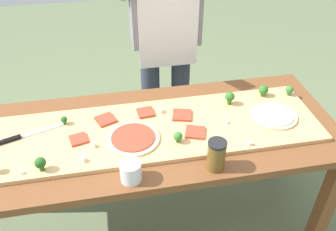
{
  "coord_description": "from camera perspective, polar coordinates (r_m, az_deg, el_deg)",
  "views": [
    {
      "loc": [
        -0.14,
        -1.32,
        1.86
      ],
      "look_at": [
        0.1,
        -0.02,
        0.85
      ],
      "focal_mm": 38.5,
      "sensor_mm": 36.0,
      "label": 1
    }
  ],
  "objects": [
    {
      "name": "broccoli_floret_back_mid",
      "position": [
        1.87,
        9.75,
        2.89
      ],
      "size": [
        0.05,
        0.05,
        0.07
      ],
      "color": "#366618",
      "rests_on": "cutting_board"
    },
    {
      "name": "pizza_slice_center",
      "position": [
        1.69,
        -13.98,
        -3.67
      ],
      "size": [
        0.09,
        0.09,
        0.01
      ],
      "primitive_type": "cube",
      "rotation": [
        0.0,
        0.0,
        0.23
      ],
      "color": "#BC3D28",
      "rests_on": "cutting_board"
    },
    {
      "name": "pizza_slice_near_right",
      "position": [
        1.78,
        -9.86,
        -0.63
      ],
      "size": [
        0.11,
        0.11,
        0.01
      ],
      "primitive_type": "cube",
      "rotation": [
        0.0,
        0.0,
        0.38
      ],
      "color": "#BC3D28",
      "rests_on": "cutting_board"
    },
    {
      "name": "broccoli_floret_front_mid",
      "position": [
        1.57,
        -19.55,
        -7.13
      ],
      "size": [
        0.05,
        0.05,
        0.06
      ],
      "color": "#2C5915",
      "rests_on": "cutting_board"
    },
    {
      "name": "flour_cup",
      "position": [
        1.49,
        -5.89,
        -8.94
      ],
      "size": [
        0.09,
        0.09,
        0.09
      ],
      "color": "white",
      "rests_on": "prep_table"
    },
    {
      "name": "pizza_slice_near_left",
      "position": [
        1.69,
        4.31,
        -2.65
      ],
      "size": [
        0.11,
        0.11,
        0.01
      ],
      "primitive_type": "cube",
      "rotation": [
        0.0,
        0.0,
        -0.33
      ],
      "color": "#BC3D28",
      "rests_on": "cutting_board"
    },
    {
      "name": "pizza_slice_far_left",
      "position": [
        1.79,
        2.23,
        0.07
      ],
      "size": [
        0.11,
        0.11,
        0.01
      ],
      "primitive_type": "cube",
      "rotation": [
        0.0,
        0.0,
        -0.26
      ],
      "color": "#BC3D28",
      "rests_on": "cutting_board"
    },
    {
      "name": "cheese_crumble_c",
      "position": [
        1.64,
        -11.75,
        -4.62
      ],
      "size": [
        0.03,
        0.03,
        0.02
      ],
      "primitive_type": "cube",
      "rotation": [
        0.0,
        0.0,
        1.21
      ],
      "color": "white",
      "rests_on": "cutting_board"
    },
    {
      "name": "broccoli_floret_center_left",
      "position": [
        2.03,
        18.66,
        3.88
      ],
      "size": [
        0.04,
        0.04,
        0.06
      ],
      "color": "#3F7220",
      "rests_on": "cutting_board"
    },
    {
      "name": "pizza_whole_tomato_red",
      "position": [
        1.66,
        -5.55,
        -3.58
      ],
      "size": [
        0.24,
        0.24,
        0.02
      ],
      "color": "beige",
      "rests_on": "cutting_board"
    },
    {
      "name": "cheese_crumble_d",
      "position": [
        1.81,
        -1.02,
        0.78
      ],
      "size": [
        0.03,
        0.03,
        0.02
      ],
      "primitive_type": "cube",
      "rotation": [
        0.0,
        0.0,
        0.32
      ],
      "color": "white",
      "rests_on": "cutting_board"
    },
    {
      "name": "broccoli_floret_back_left",
      "position": [
        1.98,
        14.87,
        3.91
      ],
      "size": [
        0.05,
        0.05,
        0.06
      ],
      "color": "#366618",
      "rests_on": "cutting_board"
    },
    {
      "name": "pizza_slice_far_right",
      "position": [
        1.81,
        -3.56,
        0.49
      ],
      "size": [
        0.09,
        0.09,
        0.01
      ],
      "primitive_type": "cube",
      "rotation": [
        0.0,
        0.0,
        0.09
      ],
      "color": "#BC3D28",
      "rests_on": "cutting_board"
    },
    {
      "name": "prep_table",
      "position": [
        1.8,
        -3.45,
        -4.88
      ],
      "size": [
        1.88,
        0.73,
        0.75
      ],
      "color": "brown",
      "rests_on": "ground"
    },
    {
      "name": "pizza_whole_cheese_artichoke",
      "position": [
        1.86,
        16.5,
        0.02
      ],
      "size": [
        0.22,
        0.22,
        0.02
      ],
      "color": "beige",
      "rests_on": "cutting_board"
    },
    {
      "name": "cutting_board",
      "position": [
        1.72,
        -2.12,
        -2.29
      ],
      "size": [
        1.59,
        0.45,
        0.02
      ],
      "primitive_type": "cube",
      "color": "tan",
      "rests_on": "prep_table"
    },
    {
      "name": "sauce_jar",
      "position": [
        1.52,
        7.65,
        -6.22
      ],
      "size": [
        0.08,
        0.08,
        0.14
      ],
      "color": "brown",
      "rests_on": "prep_table"
    },
    {
      "name": "broccoli_floret_center_right",
      "position": [
        1.62,
        1.59,
        -3.36
      ],
      "size": [
        0.04,
        0.04,
        0.05
      ],
      "color": "#3F7220",
      "rests_on": "cutting_board"
    },
    {
      "name": "chefs_knife",
      "position": [
        1.79,
        -22.24,
        -3.1
      ],
      "size": [
        0.3,
        0.12,
        0.02
      ],
      "color": "#B7BABF",
      "rests_on": "cutting_board"
    },
    {
      "name": "cook_center",
      "position": [
        2.17,
        -0.41,
        13.93
      ],
      "size": [
        0.54,
        0.39,
        1.67
      ],
      "color": "#333847",
      "rests_on": "ground"
    },
    {
      "name": "cheese_crumble_f",
      "position": [
        1.58,
        -13.36,
        -6.77
      ],
      "size": [
        0.03,
        0.03,
        0.02
      ],
      "primitive_type": "cube",
      "rotation": [
        0.0,
        0.0,
        1.05
      ],
      "color": "white",
      "rests_on": "cutting_board"
    },
    {
      "name": "cheese_crumble_b",
      "position": [
        1.66,
        12.91,
        -4.33
      ],
      "size": [
        0.02,
        0.02,
        0.02
      ],
      "primitive_type": "cube",
      "rotation": [
        0.0,
        0.0,
        1.49
      ],
      "color": "silver",
      "rests_on": "cutting_board"
    },
    {
      "name": "broccoli_floret_back_right",
      "position": [
        1.79,
        -16.12,
        -0.66
      ],
      "size": [
        0.03,
        0.03,
        0.04
      ],
      "color": "#2C5915",
      "rests_on": "cutting_board"
    },
    {
      "name": "ground_plane",
      "position": [
        2.29,
        -2.82,
        -17.13
      ],
      "size": [
        8.0,
        8.0,
        0.0
      ],
      "primitive_type": "plane",
      "color": "#60704C"
    },
    {
      "name": "cheese_crumble_e",
      "position": [
        1.61,
        -22.04,
        -8.36
      ],
      "size": [
        0.01,
        0.01,
        0.01
      ],
      "primitive_type": "cube",
      "rotation": [
        0.0,
        0.0,
        0.14
      ],
      "color": "white",
      "rests_on": "cutting_board"
    },
    {
      "name": "cheese_crumble_a",
      "position": [
        1.76,
        9.34,
        -1.06
      ],
      "size": [
        0.02,
        0.02,
        0.01
      ],
      "primitive_type": "cube",
      "rotation": [
        0.0,
        0.0,
        0.64
      ],
      "color": "white",
      "rests_on": "cutting_board"
    }
  ]
}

